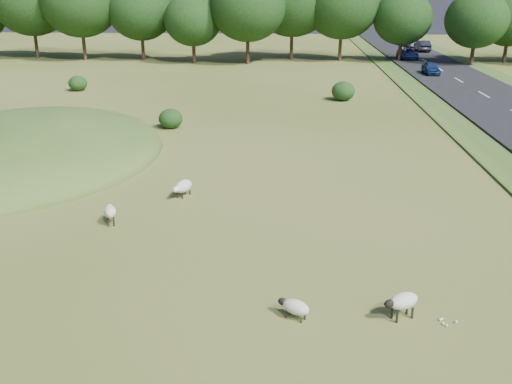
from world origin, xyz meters
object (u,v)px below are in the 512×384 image
car_0 (422,46)px  car_2 (431,68)px  sheep_3 (183,187)px  sheep_0 (110,212)px  sheep_1 (402,301)px  car_4 (408,54)px  car_6 (413,42)px  sheep_2 (295,307)px

car_0 → car_2: 22.90m
sheep_3 → car_2: size_ratio=0.38×
sheep_0 → sheep_1: 12.28m
car_4 → car_6: bearing=76.5°
sheep_0 → sheep_3: 4.08m
sheep_0 → car_0: car_0 is taller
sheep_1 → sheep_3: (-8.16, 9.70, -0.10)m
sheep_3 → car_2: 42.80m
car_4 → car_6: size_ratio=0.92×
sheep_0 → sheep_2: bearing=-150.0°
car_2 → car_4: 13.22m
car_0 → car_4: (-3.80, -9.36, -0.11)m
car_2 → car_4: (0.00, 13.22, 0.03)m
car_2 → car_4: size_ratio=0.78×
sheep_1 → sheep_2: bearing=-26.2°
sheep_1 → car_6: bearing=-130.4°
sheep_2 → car_4: bearing=-72.4°
sheep_1 → car_6: size_ratio=0.23×
sheep_0 → car_4: size_ratio=0.24×
sheep_2 → car_4: (14.48, 61.15, 0.53)m
sheep_3 → car_6: 71.07m
car_2 → car_6: 29.30m
sheep_2 → car_0: size_ratio=0.23×
sheep_0 → car_2: 46.84m
sheep_0 → car_4: 58.85m
sheep_1 → sheep_2: size_ratio=1.12×
sheep_3 → car_0: 65.00m
car_0 → car_6: bearing=-90.0°
sheep_2 → car_2: car_2 is taller
car_2 → car_6: size_ratio=0.72×
sheep_2 → car_4: car_4 is taller
car_4 → car_6: 16.28m
sheep_3 → car_6: car_6 is taller
sheep_1 → car_2: car_2 is taller
sheep_1 → car_4: car_4 is taller
sheep_0 → car_6: size_ratio=0.22×
sheep_1 → car_4: 62.05m
sheep_1 → car_2: 49.11m
sheep_2 → car_2: size_ratio=0.29×
sheep_0 → car_4: (21.90, 54.62, 0.37)m
sheep_1 → car_6: (15.20, 76.82, 0.41)m
car_2 → car_6: (3.80, 29.05, 0.11)m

